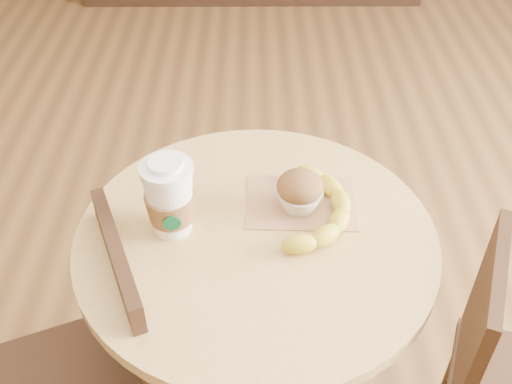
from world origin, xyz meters
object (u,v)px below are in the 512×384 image
cafe_table (256,294)px  muffin (300,191)px  chair_left (93,371)px  coffee_cup (170,200)px  banana (319,207)px  chair_right (506,383)px

cafe_table → muffin: 0.27m
cafe_table → chair_left: size_ratio=0.93×
coffee_cup → muffin: bearing=4.2°
chair_left → banana: size_ratio=2.77×
chair_left → coffee_cup: coffee_cup is taller
cafe_table → chair_left: 0.41m
coffee_cup → banana: size_ratio=0.60×
chair_left → chair_right: bearing=66.3°
chair_right → banana: banana is taller
cafe_table → coffee_cup: 0.33m
chair_left → banana: bearing=88.6°
chair_right → coffee_cup: coffee_cup is taller
cafe_table → coffee_cup: (-0.18, 0.02, 0.28)m
chair_left → chair_right: size_ratio=1.04×
coffee_cup → muffin: coffee_cup is taller
chair_right → muffin: (-0.47, 0.24, 0.37)m
chair_right → banana: bearing=84.8°
coffee_cup → muffin: 0.28m
cafe_table → chair_left: (-0.37, -0.14, -0.10)m
chair_right → coffee_cup: bearing=98.2°
coffee_cup → muffin: size_ratio=1.74×
chair_right → muffin: 0.64m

